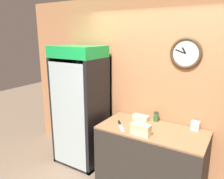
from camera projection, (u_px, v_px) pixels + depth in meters
name	position (u px, v px, depth m)	size (l,w,h in m)	color
wall_back	(164.00, 89.00, 3.20)	(5.20, 0.10, 2.70)	tan
prep_counter	(151.00, 158.00, 3.09)	(1.45, 0.72, 0.88)	#332D28
beverage_cooler	(83.00, 100.00, 3.64)	(0.77, 0.66, 1.97)	black
sandwich_stack_bottom	(141.00, 132.00, 2.80)	(0.26, 0.12, 0.07)	beige
sandwich_stack_middle	(141.00, 127.00, 2.78)	(0.26, 0.12, 0.07)	beige
sandwich_flat_left	(141.00, 118.00, 3.28)	(0.25, 0.13, 0.08)	beige
chefs_knife	(120.00, 125.00, 3.11)	(0.25, 0.29, 0.02)	silver
condiment_jar	(156.00, 117.00, 3.24)	(0.07, 0.07, 0.14)	#336B38
napkin_dispenser	(195.00, 126.00, 2.94)	(0.11, 0.09, 0.12)	silver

